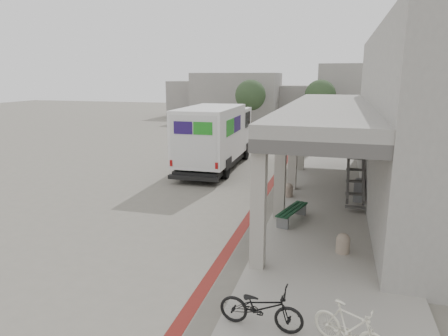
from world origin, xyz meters
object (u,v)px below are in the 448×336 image
(utility_cabinet, at_px, (360,190))
(bicycle_cream, at_px, (350,328))
(bicycle_black, at_px, (261,307))
(fedex_truck, at_px, (216,135))
(bench, at_px, (292,212))

(utility_cabinet, bearing_deg, bicycle_cream, -83.29)
(utility_cabinet, height_order, bicycle_cream, bicycle_cream)
(utility_cabinet, height_order, bicycle_black, bicycle_black)
(fedex_truck, distance_m, bicycle_black, 15.21)
(utility_cabinet, bearing_deg, bicycle_black, -93.55)
(bicycle_black, xyz_separation_m, bicycle_cream, (1.73, -0.21, -0.00))
(utility_cabinet, bearing_deg, bench, -117.35)
(bicycle_black, bearing_deg, bench, 4.29)
(fedex_truck, relative_size, bicycle_cream, 5.48)
(bench, height_order, utility_cabinet, utility_cabinet)
(utility_cabinet, relative_size, bicycle_black, 0.52)
(fedex_truck, bearing_deg, bench, -57.32)
(bicycle_cream, bearing_deg, bicycle_black, 112.30)
(fedex_truck, distance_m, bicycle_cream, 16.08)
(fedex_truck, xyz_separation_m, bicycle_black, (5.34, -14.18, -1.31))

